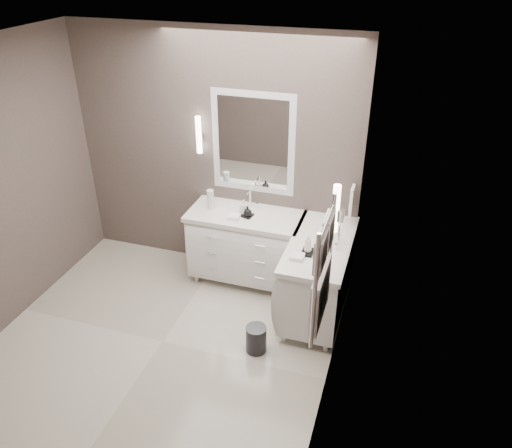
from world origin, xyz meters
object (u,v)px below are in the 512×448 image
(vanity_back, at_px, (246,243))
(towel_ladder, at_px, (322,277))
(vanity_right, at_px, (318,273))
(waste_bin, at_px, (256,339))

(vanity_back, relative_size, towel_ladder, 1.38)
(vanity_back, height_order, vanity_right, same)
(vanity_right, bearing_deg, vanity_back, 159.62)
(towel_ladder, bearing_deg, waste_bin, 138.80)
(towel_ladder, xyz_separation_m, waste_bin, (-0.65, 0.57, -1.26))
(vanity_right, xyz_separation_m, waste_bin, (-0.43, -0.73, -0.35))
(vanity_back, bearing_deg, towel_ladder, -55.90)
(vanity_back, distance_m, towel_ladder, 2.16)
(vanity_back, bearing_deg, waste_bin, -66.91)
(vanity_right, distance_m, towel_ladder, 1.60)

